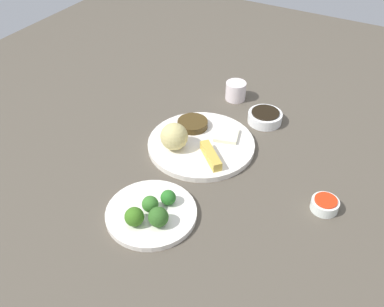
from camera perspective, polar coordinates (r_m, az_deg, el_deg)
The scene contains 16 objects.
tabletop at distance 1.20m, azimuth 3.73°, elevation 0.30°, with size 2.20×2.20×0.02m, color #4E473C.
main_plate at distance 1.20m, azimuth 1.23°, elevation 1.24°, with size 0.30×0.30×0.02m, color white.
rice_scoop at distance 1.15m, azimuth -2.40°, elevation 2.28°, with size 0.07×0.07×0.07m, color tan.
spring_roll at distance 1.13m, azimuth 2.52°, elevation -0.28°, with size 0.11×0.02×0.02m, color gold.
crab_rangoon_wonton at distance 1.21m, azimuth 4.72°, elevation 2.42°, with size 0.07×0.07×0.01m, color beige.
stir_fry_heap at distance 1.24m, azimuth 0.08°, elevation 3.98°, with size 0.09×0.09×0.02m, color #433115.
broccoli_plate at distance 1.01m, azimuth -5.45°, elevation -7.94°, with size 0.21×0.21×0.01m, color white.
broccoli_floret_0 at distance 1.01m, azimuth -3.19°, elevation -5.88°, with size 0.04×0.04×0.04m, color #286E24.
broccoli_floret_1 at distance 0.99m, azimuth -5.61°, elevation -6.73°, with size 0.04×0.04×0.04m, color #347027.
broccoli_floret_2 at distance 0.96m, azimuth -4.51°, elevation -8.44°, with size 0.05×0.05×0.05m, color #2D5C20.
broccoli_floret_3 at distance 0.97m, azimuth -7.71°, elevation -8.36°, with size 0.04×0.04×0.04m, color #386B1B.
soy_sauce_bowl at distance 1.31m, azimuth 9.70°, elevation 4.76°, with size 0.10×0.10×0.03m, color white.
soy_sauce_bowl_liquid at distance 1.30m, azimuth 9.78°, elevation 5.40°, with size 0.08×0.08×0.00m, color black.
sauce_ramekin_sweet_and_sour at distance 1.06m, azimuth 17.28°, elevation -6.56°, with size 0.07×0.07×0.03m, color white.
sauce_ramekin_sweet_and_sour_liquid at distance 1.05m, azimuth 17.44°, elevation -5.98°, with size 0.05×0.05×0.00m, color red.
teacup at distance 1.40m, azimuth 5.85°, elevation 8.31°, with size 0.06×0.06×0.06m, color white.
Camera 1 is at (-0.85, -0.39, 0.77)m, focal length 39.98 mm.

